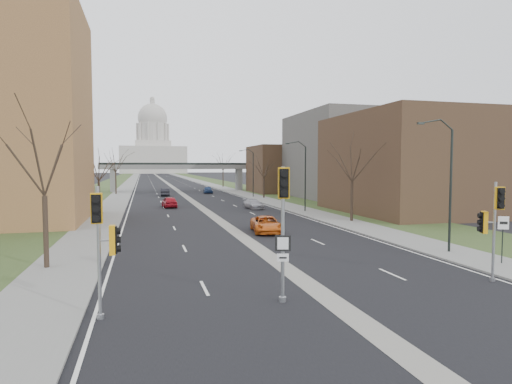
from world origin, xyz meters
name	(u,v)px	position (x,y,z in m)	size (l,w,h in m)	color
ground	(320,293)	(0.00, 0.00, 0.00)	(700.00, 700.00, 0.00)	black
road_surface	(164,181)	(0.00, 150.00, 0.01)	(20.00, 600.00, 0.01)	black
median_strip	(164,181)	(0.00, 150.00, 0.00)	(1.20, 600.00, 0.02)	gray
sidewalk_right	(195,180)	(12.00, 150.00, 0.06)	(4.00, 600.00, 0.12)	gray
sidewalk_left	(131,181)	(-12.00, 150.00, 0.06)	(4.00, 600.00, 0.12)	gray
grass_verge_right	(210,180)	(18.00, 150.00, 0.05)	(8.00, 600.00, 0.10)	#2E3F1D
grass_verge_left	(115,181)	(-18.00, 150.00, 0.05)	(8.00, 600.00, 0.10)	#2E3F1D
commercial_block_near	(411,164)	(24.00, 28.00, 6.00)	(16.00, 20.00, 12.00)	#463220
commercial_block_mid	(349,156)	(28.00, 52.00, 7.50)	(18.00, 22.00, 15.00)	#5A5852
commercial_block_far	(285,169)	(22.00, 70.00, 5.00)	(14.00, 14.00, 10.00)	#463220
pedestrian_bridge	(178,170)	(0.00, 80.00, 4.84)	(34.00, 3.00, 6.45)	slate
capitol	(153,149)	(0.00, 320.00, 18.60)	(48.00, 42.00, 55.75)	beige
streetlight_near	(441,148)	(10.99, 6.00, 6.95)	(2.61, 0.20, 8.70)	black
streetlight_mid	(299,156)	(10.99, 32.00, 6.95)	(2.61, 0.20, 8.70)	black
streetlight_far	(249,159)	(10.99, 58.00, 6.95)	(2.61, 0.20, 8.70)	black
tree_left_a	(43,150)	(-13.00, 8.00, 6.64)	(7.20, 7.20, 9.40)	#382B21
tree_left_b	(98,162)	(-13.00, 38.00, 6.23)	(6.75, 6.75, 8.81)	#382B21
tree_left_c	(115,159)	(-13.00, 72.00, 7.04)	(7.65, 7.65, 9.99)	#382B21
tree_right_a	(352,157)	(13.00, 22.00, 6.64)	(7.20, 7.20, 9.40)	#382B21
tree_right_b	(264,165)	(13.00, 55.00, 5.82)	(6.30, 6.30, 8.22)	#382B21
tree_right_c	(223,161)	(13.00, 95.00, 7.04)	(7.65, 7.65, 9.99)	#382B21
signal_pole_left	(103,233)	(-9.17, -1.19, 3.29)	(0.88, 0.88, 5.03)	gray
signal_pole_median	(283,209)	(-2.14, -1.13, 4.01)	(0.75, 0.96, 5.75)	gray
signal_pole_right	(492,217)	(8.88, -0.56, 3.27)	(0.83, 1.13, 4.99)	gray
speed_limit_sign	(503,231)	(12.40, 2.30, 2.00)	(0.56, 0.26, 2.74)	black
car_left_near	(169,202)	(-4.22, 42.37, 0.77)	(1.83, 4.54, 1.55)	#A3121F
car_left_far	(165,192)	(-3.73, 65.16, 0.74)	(1.58, 4.52, 1.49)	black
car_right_near	(266,224)	(2.56, 17.55, 0.71)	(2.35, 5.09, 1.41)	#CB5B15
car_right_mid	(253,204)	(6.61, 37.66, 0.63)	(1.76, 4.34, 1.26)	#9E9DA4
car_right_far	(208,190)	(5.43, 71.33, 0.74)	(1.75, 4.35, 1.48)	navy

